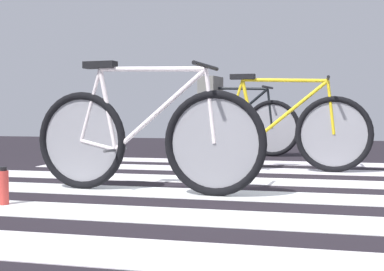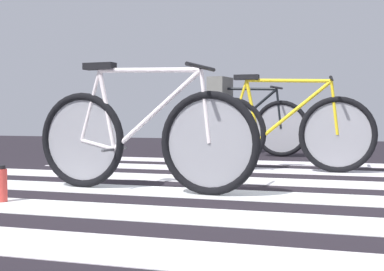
# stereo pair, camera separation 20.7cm
# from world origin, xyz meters

# --- Properties ---
(ground) EXTENTS (18.00, 14.00, 0.02)m
(ground) POSITION_xyz_m (0.00, 0.00, 0.01)
(ground) COLOR black
(crosswalk_markings) EXTENTS (5.48, 5.03, 0.00)m
(crosswalk_markings) POSITION_xyz_m (-0.01, -0.06, 0.02)
(crosswalk_markings) COLOR white
(crosswalk_markings) RESTS_ON ground
(bicycle_1_of_3) EXTENTS (1.73, 0.52, 0.93)m
(bicycle_1_of_3) POSITION_xyz_m (-0.82, -0.08, 0.41)
(bicycle_1_of_3) COLOR black
(bicycle_1_of_3) RESTS_ON ground
(bicycle_2_of_3) EXTENTS (1.74, 0.52, 0.93)m
(bicycle_2_of_3) POSITION_xyz_m (0.00, 1.46, 0.41)
(bicycle_2_of_3) COLOR black
(bicycle_2_of_3) RESTS_ON ground
(bicycle_3_of_3) EXTENTS (1.73, 0.53, 0.93)m
(bicycle_3_of_3) POSITION_xyz_m (-0.69, 3.15, 0.41)
(bicycle_3_of_3) COLOR black
(bicycle_3_of_3) RESTS_ON ground
(cyclist_3_of_3) EXTENTS (0.36, 0.44, 1.03)m
(cyclist_3_of_3) POSITION_xyz_m (-1.00, 3.19, 0.69)
(cyclist_3_of_3) COLOR brown
(cyclist_3_of_3) RESTS_ON ground
(water_bottle) EXTENTS (0.06, 0.06, 0.24)m
(water_bottle) POSITION_xyz_m (-1.51, -0.75, 0.13)
(water_bottle) COLOR #CF3C35
(water_bottle) RESTS_ON ground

